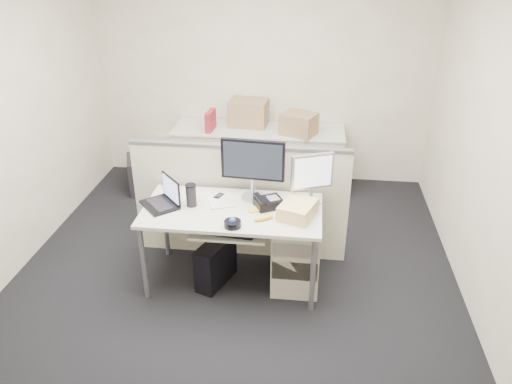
# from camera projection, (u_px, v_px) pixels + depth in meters

# --- Properties ---
(floor) EXTENTS (4.00, 4.50, 0.01)m
(floor) POSITION_uv_depth(u_px,v_px,m) (234.00, 280.00, 4.52)
(floor) COLOR black
(floor) RESTS_ON ground
(wall_back) EXTENTS (4.00, 0.02, 2.70)m
(wall_back) POSITION_uv_depth(u_px,v_px,m) (262.00, 71.00, 5.88)
(wall_back) COLOR beige
(wall_back) RESTS_ON ground
(wall_front) EXTENTS (4.00, 0.02, 2.70)m
(wall_front) POSITION_uv_depth(u_px,v_px,m) (134.00, 353.00, 1.91)
(wall_front) COLOR beige
(wall_front) RESTS_ON ground
(wall_right) EXTENTS (0.02, 4.50, 2.70)m
(wall_right) POSITION_uv_depth(u_px,v_px,m) (497.00, 152.00, 3.68)
(wall_right) COLOR beige
(wall_right) RESTS_ON ground
(desk) EXTENTS (1.50, 0.75, 0.73)m
(desk) POSITION_uv_depth(u_px,v_px,m) (232.00, 216.00, 4.21)
(desk) COLOR #B4B4A8
(desk) RESTS_ON floor
(keyboard_tray) EXTENTS (0.62, 0.32, 0.02)m
(keyboard_tray) POSITION_uv_depth(u_px,v_px,m) (229.00, 231.00, 4.07)
(keyboard_tray) COLOR #B4B4A8
(keyboard_tray) RESTS_ON desk
(drawer_pedestal) EXTENTS (0.40, 0.55, 0.65)m
(drawer_pedestal) POSITION_uv_depth(u_px,v_px,m) (296.00, 250.00, 4.35)
(drawer_pedestal) COLOR beige
(drawer_pedestal) RESTS_ON floor
(cubicle_partition) EXTENTS (2.00, 0.06, 1.10)m
(cubicle_partition) POSITION_uv_depth(u_px,v_px,m) (240.00, 203.00, 4.65)
(cubicle_partition) COLOR beige
(cubicle_partition) RESTS_ON floor
(back_counter) EXTENTS (2.00, 0.60, 0.72)m
(back_counter) POSITION_uv_depth(u_px,v_px,m) (258.00, 158.00, 6.05)
(back_counter) COLOR beige
(back_counter) RESTS_ON floor
(monitor_main) EXTENTS (0.56, 0.25, 0.54)m
(monitor_main) POSITION_uv_depth(u_px,v_px,m) (253.00, 170.00, 4.23)
(monitor_main) COLOR black
(monitor_main) RESTS_ON desk
(monitor_small) EXTENTS (0.41, 0.31, 0.45)m
(monitor_small) POSITION_uv_depth(u_px,v_px,m) (312.00, 180.00, 4.17)
(monitor_small) COLOR #B7B7BC
(monitor_small) RESTS_ON desk
(laptop) EXTENTS (0.39, 0.40, 0.24)m
(laptop) POSITION_uv_depth(u_px,v_px,m) (158.00, 193.00, 4.17)
(laptop) COLOR black
(laptop) RESTS_ON desk
(trackball) EXTENTS (0.15, 0.15, 0.05)m
(trackball) POSITION_uv_depth(u_px,v_px,m) (233.00, 224.00, 3.91)
(trackball) COLOR black
(trackball) RESTS_ON desk
(desk_phone) EXTENTS (0.28, 0.26, 0.07)m
(desk_phone) POSITION_uv_depth(u_px,v_px,m) (269.00, 203.00, 4.20)
(desk_phone) COLOR black
(desk_phone) RESTS_ON desk
(paper_stack) EXTENTS (0.29, 0.32, 0.01)m
(paper_stack) POSITION_uv_depth(u_px,v_px,m) (221.00, 201.00, 4.29)
(paper_stack) COLOR silver
(paper_stack) RESTS_ON desk
(sticky_pad) EXTENTS (0.12, 0.12, 0.01)m
(sticky_pad) POSITION_uv_depth(u_px,v_px,m) (253.00, 210.00, 4.16)
(sticky_pad) COLOR gold
(sticky_pad) RESTS_ON desk
(travel_mug) EXTENTS (0.10, 0.10, 0.19)m
(travel_mug) POSITION_uv_depth(u_px,v_px,m) (191.00, 196.00, 4.19)
(travel_mug) COLOR black
(travel_mug) RESTS_ON desk
(banana) EXTENTS (0.17, 0.13, 0.04)m
(banana) POSITION_uv_depth(u_px,v_px,m) (263.00, 218.00, 4.01)
(banana) COLOR #FCC94B
(banana) RESTS_ON desk
(cellphone) EXTENTS (0.09, 0.12, 0.01)m
(cellphone) POSITION_uv_depth(u_px,v_px,m) (219.00, 196.00, 4.37)
(cellphone) COLOR black
(cellphone) RESTS_ON desk
(manila_folders) EXTENTS (0.34, 0.38, 0.12)m
(manila_folders) POSITION_uv_depth(u_px,v_px,m) (298.00, 210.00, 4.05)
(manila_folders) COLOR #E6C082
(manila_folders) RESTS_ON desk
(keyboard) EXTENTS (0.44, 0.20, 0.02)m
(keyboard) POSITION_uv_depth(u_px,v_px,m) (229.00, 231.00, 4.03)
(keyboard) COLOR black
(keyboard) RESTS_ON keyboard_tray
(pc_tower_desk) EXTENTS (0.32, 0.47, 0.41)m
(pc_tower_desk) POSITION_uv_depth(u_px,v_px,m) (216.00, 263.00, 4.39)
(pc_tower_desk) COLOR black
(pc_tower_desk) RESTS_ON floor
(pc_tower_spare_dark) EXTENTS (0.32, 0.48, 0.42)m
(pc_tower_spare_dark) POSITION_uv_depth(u_px,v_px,m) (136.00, 174.00, 6.01)
(pc_tower_spare_dark) COLOR black
(pc_tower_spare_dark) RESTS_ON floor
(pc_tower_spare_silver) EXTENTS (0.37, 0.54, 0.47)m
(pc_tower_spare_silver) POSITION_uv_depth(u_px,v_px,m) (158.00, 160.00, 6.33)
(pc_tower_spare_silver) COLOR #B7B7BC
(pc_tower_spare_silver) RESTS_ON floor
(cardboard_box_left) EXTENTS (0.47, 0.37, 0.33)m
(cardboard_box_left) POSITION_uv_depth(u_px,v_px,m) (249.00, 114.00, 5.93)
(cardboard_box_left) COLOR olive
(cardboard_box_left) RESTS_ON back_counter
(cardboard_box_right) EXTENTS (0.46, 0.42, 0.27)m
(cardboard_box_right) POSITION_uv_depth(u_px,v_px,m) (299.00, 125.00, 5.67)
(cardboard_box_right) COLOR olive
(cardboard_box_right) RESTS_ON back_counter
(red_binder) EXTENTS (0.08, 0.27, 0.25)m
(red_binder) POSITION_uv_depth(u_px,v_px,m) (211.00, 121.00, 5.80)
(red_binder) COLOR maroon
(red_binder) RESTS_ON back_counter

